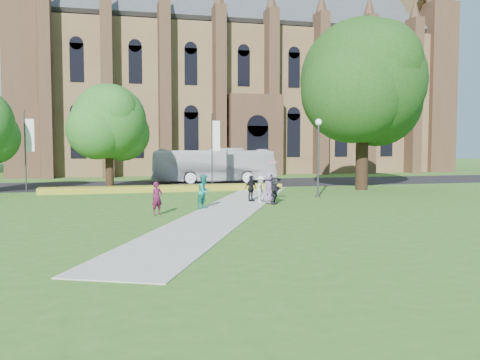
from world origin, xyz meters
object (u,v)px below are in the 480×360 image
object	(u,v)px
large_tree	(363,81)
pedestrian_0	(157,198)
streetlamp	(318,148)
tour_coach	(214,165)

from	to	relation	value
large_tree	pedestrian_0	bearing A→B (deg)	-147.14
streetlamp	pedestrian_0	bearing A→B (deg)	-150.65
tour_coach	pedestrian_0	world-z (taller)	tour_coach
large_tree	tour_coach	size ratio (longest dim) A/B	1.17
large_tree	tour_coach	bearing A→B (deg)	133.73
pedestrian_0	streetlamp	bearing A→B (deg)	3.44
tour_coach	pedestrian_0	bearing A→B (deg)	167.40
large_tree	tour_coach	world-z (taller)	large_tree
streetlamp	tour_coach	size ratio (longest dim) A/B	0.46
tour_coach	large_tree	bearing A→B (deg)	-130.04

